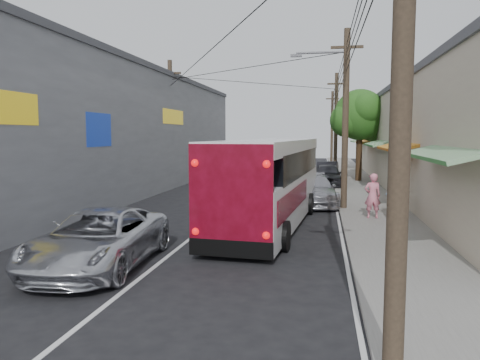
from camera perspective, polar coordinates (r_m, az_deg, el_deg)
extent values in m
plane|color=black|center=(9.93, -16.35, -14.70)|extent=(120.00, 120.00, 0.00)
cube|color=slate|center=(28.62, 14.50, -1.32)|extent=(3.00, 80.00, 0.12)
cube|color=#C1B599|center=(31.08, 22.66, 4.40)|extent=(6.00, 40.00, 6.00)
cube|color=#4C4C51|center=(31.20, 22.88, 10.10)|extent=(6.20, 40.00, 0.30)
cube|color=#1A771F|center=(14.76, 23.68, 3.15)|extent=(1.39, 6.00, 0.46)
cube|color=orange|center=(22.60, 18.90, 3.99)|extent=(1.39, 6.00, 0.46)
cube|color=#1A771F|center=(30.53, 16.59, 4.39)|extent=(1.39, 6.00, 0.46)
cube|color=orange|center=(38.49, 15.23, 4.62)|extent=(1.39, 6.00, 0.46)
cube|color=#1A771F|center=(46.46, 14.33, 4.77)|extent=(1.39, 6.00, 0.46)
cube|color=gray|center=(29.24, -15.87, 5.55)|extent=(7.00, 36.00, 7.00)
cube|color=#4C4C51|center=(29.47, -16.06, 12.56)|extent=(7.20, 36.00, 0.30)
cube|color=yellow|center=(15.44, -27.18, 7.92)|extent=(0.12, 3.50, 1.00)
cube|color=#1433A5|center=(20.54, -16.92, 5.88)|extent=(0.12, 2.20, 1.40)
cube|color=yellow|center=(29.82, -8.19, 7.62)|extent=(0.12, 4.00, 0.90)
cylinder|color=#473828|center=(6.43, 19.11, 10.59)|extent=(0.28, 0.28, 8.00)
cylinder|color=#473828|center=(21.36, 12.72, 7.03)|extent=(0.28, 0.28, 8.00)
cube|color=#473828|center=(21.69, 12.91, 15.51)|extent=(1.40, 0.12, 0.12)
cylinder|color=#473828|center=(36.35, 11.61, 6.40)|extent=(0.28, 0.28, 8.00)
cube|color=#473828|center=(36.54, 11.71, 11.42)|extent=(1.40, 0.12, 0.12)
cylinder|color=#473828|center=(51.34, 11.14, 6.13)|extent=(0.28, 0.28, 8.00)
cube|color=#473828|center=(51.48, 11.21, 9.69)|extent=(1.40, 0.12, 0.12)
cylinder|color=#473828|center=(29.86, -8.46, 6.65)|extent=(0.28, 0.28, 8.00)
cube|color=#473828|center=(30.09, -8.55, 12.76)|extent=(1.40, 0.12, 0.12)
cylinder|color=#59595E|center=(21.63, 9.88, 15.06)|extent=(2.20, 0.10, 0.10)
cube|color=#59595E|center=(21.65, 6.87, 14.83)|extent=(0.50, 0.18, 0.12)
cylinder|color=#3F2B19|center=(34.45, 14.30, 3.06)|extent=(0.44, 0.44, 4.00)
sphere|color=#204F15|center=(34.45, 14.41, 7.72)|extent=(3.60, 3.60, 3.60)
sphere|color=#204F15|center=(35.12, 15.95, 6.66)|extent=(2.60, 2.60, 2.60)
sphere|color=#204F15|center=(33.98, 12.92, 7.11)|extent=(2.40, 2.40, 2.40)
sphere|color=#204F15|center=(33.51, 15.25, 8.45)|extent=(2.20, 2.20, 2.20)
sphere|color=#204F15|center=(35.34, 13.82, 8.00)|extent=(2.00, 2.00, 2.00)
cube|color=white|center=(17.59, 3.78, -2.12)|extent=(3.21, 11.15, 1.74)
cube|color=black|center=(17.91, 4.09, 2.14)|extent=(3.07, 9.32, 0.92)
cube|color=white|center=(17.43, 3.82, 4.16)|extent=(3.21, 11.15, 0.46)
cube|color=maroon|center=(12.16, -1.18, -1.85)|extent=(2.27, 0.26, 2.66)
cube|color=black|center=(12.43, -1.16, -8.36)|extent=(2.29, 0.28, 0.46)
sphere|color=red|center=(12.60, -5.44, -6.26)|extent=(0.20, 0.20, 0.20)
sphere|color=red|center=(12.08, 3.22, -6.76)|extent=(0.20, 0.20, 0.20)
sphere|color=red|center=(12.36, -5.51, 2.08)|extent=(0.20, 0.20, 0.20)
sphere|color=red|center=(11.83, 3.27, 1.94)|extent=(0.20, 0.20, 0.20)
cylinder|color=black|center=(14.30, -3.75, -6.33)|extent=(0.35, 0.94, 0.92)
cylinder|color=black|center=(13.76, 5.39, -6.82)|extent=(0.35, 0.94, 0.92)
cylinder|color=black|center=(20.57, 2.11, -2.67)|extent=(0.35, 0.94, 0.92)
cylinder|color=black|center=(20.19, 8.47, -2.88)|extent=(0.35, 0.94, 0.92)
cylinder|color=black|center=(21.90, 2.90, -2.17)|extent=(0.35, 0.94, 0.92)
cylinder|color=black|center=(21.55, 8.87, -2.36)|extent=(0.35, 0.94, 0.92)
imported|color=silver|center=(12.60, -16.85, -6.90)|extent=(2.68, 5.39, 1.47)
imported|color=#A6A6AE|center=(22.98, 8.89, -1.19)|extent=(2.66, 5.22, 1.45)
imported|color=#29292E|center=(31.17, 10.66, 0.59)|extent=(1.87, 4.46, 1.51)
imported|color=black|center=(35.43, 10.58, 1.09)|extent=(1.82, 4.34, 1.40)
imported|color=pink|center=(19.08, 15.86, -1.86)|extent=(0.70, 0.52, 1.77)
imported|color=#8CAECC|center=(19.60, 18.48, -1.89)|extent=(0.82, 0.64, 1.67)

